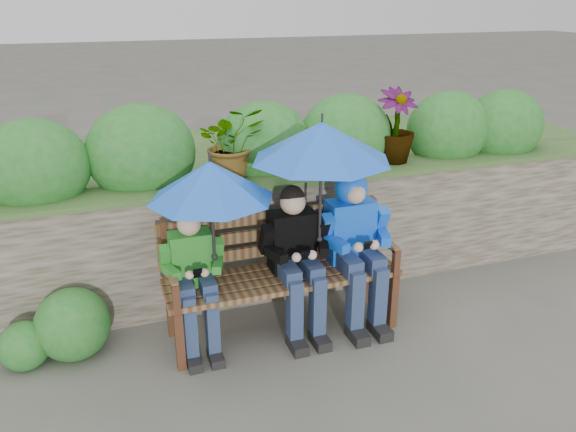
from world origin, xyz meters
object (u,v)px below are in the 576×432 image
object	(u,v)px
boy_left	(194,273)
boy_right	(355,237)
park_bench	(280,265)
boy_middle	(296,254)
umbrella_left	(210,181)
umbrella_right	(322,142)

from	to	relation	value
boy_left	boy_right	size ratio (longest dim) A/B	0.89
park_bench	boy_right	size ratio (longest dim) A/B	1.48
boy_middle	umbrella_left	distance (m)	0.88
boy_middle	boy_right	bearing A→B (deg)	1.01
boy_middle	umbrella_left	xyz separation A→B (m)	(-0.61, -0.02, 0.64)
boy_left	umbrella_right	distance (m)	1.28
boy_left	boy_middle	world-z (taller)	boy_middle
boy_middle	umbrella_right	world-z (taller)	umbrella_right
park_bench	boy_right	bearing A→B (deg)	-7.32
boy_right	umbrella_right	world-z (taller)	umbrella_right
park_bench	boy_left	distance (m)	0.66
park_bench	boy_middle	distance (m)	0.17
park_bench	umbrella_left	size ratio (longest dim) A/B	2.04
boy_right	umbrella_right	distance (m)	0.83
umbrella_left	umbrella_right	bearing A→B (deg)	-0.09
boy_left	umbrella_left	distance (m)	0.69
boy_middle	boy_right	xyz separation A→B (m)	(0.48, 0.01, 0.07)
boy_left	umbrella_left	xyz separation A→B (m)	(0.15, -0.03, 0.67)
boy_middle	boy_right	world-z (taller)	boy_right
umbrella_left	umbrella_right	xyz separation A→B (m)	(0.78, -0.00, 0.20)
boy_left	boy_right	distance (m)	1.24
park_bench	umbrella_left	distance (m)	0.91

